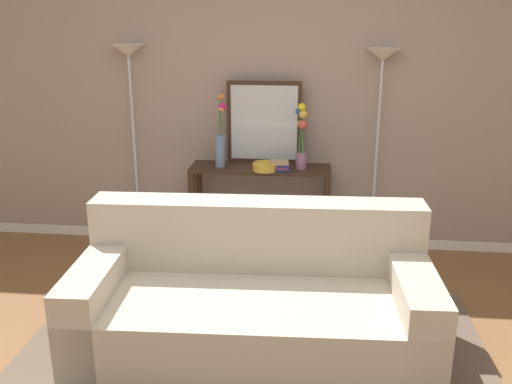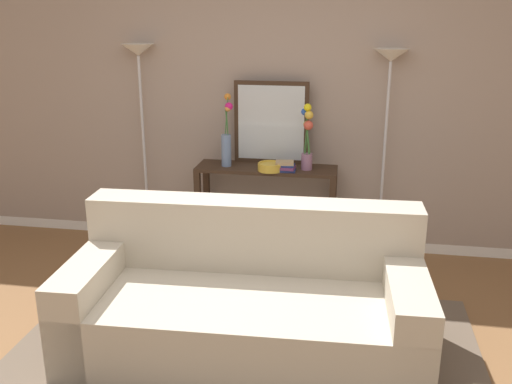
{
  "view_description": "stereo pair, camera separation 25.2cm",
  "coord_description": "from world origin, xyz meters",
  "px_view_note": "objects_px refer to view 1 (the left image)",
  "views": [
    {
      "loc": [
        0.4,
        -2.67,
        2.05
      ],
      "look_at": [
        -0.0,
        1.17,
        0.81
      ],
      "focal_mm": 39.96,
      "sensor_mm": 36.0,
      "label": 1
    },
    {
      "loc": [
        0.65,
        -2.63,
        2.05
      ],
      "look_at": [
        -0.0,
        1.17,
        0.81
      ],
      "focal_mm": 39.96,
      "sensor_mm": 36.0,
      "label": 2
    }
  ],
  "objects_px": {
    "wall_mirror": "(264,123)",
    "book_row_under_console": "(227,246)",
    "vase_tall_flowers": "(221,139)",
    "floor_lamp_left": "(131,90)",
    "couch": "(254,303)",
    "book_stack": "(279,166)",
    "vase_short_flowers": "(301,137)",
    "fruit_bowl": "(265,166)",
    "floor_lamp_right": "(380,95)",
    "console_table": "(260,195)"
  },
  "relations": [
    {
      "from": "wall_mirror",
      "to": "book_row_under_console",
      "type": "distance_m",
      "value": 1.13
    },
    {
      "from": "wall_mirror",
      "to": "vase_tall_flowers",
      "type": "relative_size",
      "value": 1.15
    },
    {
      "from": "floor_lamp_left",
      "to": "book_row_under_console",
      "type": "relative_size",
      "value": 4.59
    },
    {
      "from": "floor_lamp_left",
      "to": "couch",
      "type": "bearing_deg",
      "value": -52.29
    },
    {
      "from": "book_stack",
      "to": "book_row_under_console",
      "type": "xyz_separation_m",
      "value": [
        -0.45,
        0.09,
        -0.77
      ]
    },
    {
      "from": "vase_tall_flowers",
      "to": "book_row_under_console",
      "type": "distance_m",
      "value": 0.96
    },
    {
      "from": "floor_lamp_left",
      "to": "vase_short_flowers",
      "type": "height_order",
      "value": "floor_lamp_left"
    },
    {
      "from": "fruit_bowl",
      "to": "book_stack",
      "type": "xyz_separation_m",
      "value": [
        0.11,
        0.01,
        0.0
      ]
    },
    {
      "from": "floor_lamp_right",
      "to": "vase_short_flowers",
      "type": "bearing_deg",
      "value": -165.23
    },
    {
      "from": "console_table",
      "to": "book_row_under_console",
      "type": "distance_m",
      "value": 0.56
    },
    {
      "from": "book_stack",
      "to": "floor_lamp_left",
      "type": "bearing_deg",
      "value": 169.67
    },
    {
      "from": "floor_lamp_left",
      "to": "floor_lamp_right",
      "type": "height_order",
      "value": "floor_lamp_left"
    },
    {
      "from": "couch",
      "to": "console_table",
      "type": "relative_size",
      "value": 1.86
    },
    {
      "from": "book_stack",
      "to": "book_row_under_console",
      "type": "bearing_deg",
      "value": 168.22
    },
    {
      "from": "floor_lamp_left",
      "to": "wall_mirror",
      "type": "xyz_separation_m",
      "value": [
        1.14,
        0.0,
        -0.26
      ]
    },
    {
      "from": "vase_tall_flowers",
      "to": "book_stack",
      "type": "height_order",
      "value": "vase_tall_flowers"
    },
    {
      "from": "vase_short_flowers",
      "to": "book_stack",
      "type": "relative_size",
      "value": 2.67
    },
    {
      "from": "console_table",
      "to": "book_stack",
      "type": "relative_size",
      "value": 5.72
    },
    {
      "from": "console_table",
      "to": "book_stack",
      "type": "height_order",
      "value": "book_stack"
    },
    {
      "from": "vase_tall_flowers",
      "to": "fruit_bowl",
      "type": "relative_size",
      "value": 2.98
    },
    {
      "from": "wall_mirror",
      "to": "book_stack",
      "type": "relative_size",
      "value": 3.39
    },
    {
      "from": "couch",
      "to": "wall_mirror",
      "type": "xyz_separation_m",
      "value": [
        -0.09,
        1.59,
        0.83
      ]
    },
    {
      "from": "floor_lamp_left",
      "to": "fruit_bowl",
      "type": "distance_m",
      "value": 1.33
    },
    {
      "from": "book_row_under_console",
      "to": "console_table",
      "type": "bearing_deg",
      "value": -0.0
    },
    {
      "from": "vase_short_flowers",
      "to": "fruit_bowl",
      "type": "height_order",
      "value": "vase_short_flowers"
    },
    {
      "from": "wall_mirror",
      "to": "fruit_bowl",
      "type": "bearing_deg",
      "value": -82.39
    },
    {
      "from": "vase_short_flowers",
      "to": "book_stack",
      "type": "height_order",
      "value": "vase_short_flowers"
    },
    {
      "from": "floor_lamp_left",
      "to": "vase_short_flowers",
      "type": "xyz_separation_m",
      "value": [
        1.46,
        -0.17,
        -0.33
      ]
    },
    {
      "from": "floor_lamp_right",
      "to": "vase_short_flowers",
      "type": "height_order",
      "value": "floor_lamp_right"
    },
    {
      "from": "wall_mirror",
      "to": "book_stack",
      "type": "distance_m",
      "value": 0.42
    },
    {
      "from": "floor_lamp_right",
      "to": "fruit_bowl",
      "type": "distance_m",
      "value": 1.1
    },
    {
      "from": "vase_short_flowers",
      "to": "fruit_bowl",
      "type": "distance_m",
      "value": 0.38
    },
    {
      "from": "console_table",
      "to": "vase_short_flowers",
      "type": "xyz_separation_m",
      "value": [
        0.34,
        -0.03,
        0.52
      ]
    },
    {
      "from": "console_table",
      "to": "floor_lamp_left",
      "type": "relative_size",
      "value": 0.66
    },
    {
      "from": "vase_tall_flowers",
      "to": "console_table",
      "type": "bearing_deg",
      "value": 4.11
    },
    {
      "from": "fruit_bowl",
      "to": "couch",
      "type": "bearing_deg",
      "value": -87.65
    },
    {
      "from": "console_table",
      "to": "book_row_under_console",
      "type": "height_order",
      "value": "console_table"
    },
    {
      "from": "wall_mirror",
      "to": "vase_short_flowers",
      "type": "xyz_separation_m",
      "value": [
        0.32,
        -0.17,
        -0.08
      ]
    },
    {
      "from": "floor_lamp_right",
      "to": "fruit_bowl",
      "type": "height_order",
      "value": "floor_lamp_right"
    },
    {
      "from": "vase_short_flowers",
      "to": "wall_mirror",
      "type": "bearing_deg",
      "value": 152.54
    },
    {
      "from": "console_table",
      "to": "floor_lamp_left",
      "type": "bearing_deg",
      "value": 172.92
    },
    {
      "from": "floor_lamp_right",
      "to": "wall_mirror",
      "type": "distance_m",
      "value": 0.98
    },
    {
      "from": "vase_short_flowers",
      "to": "fruit_bowl",
      "type": "xyz_separation_m",
      "value": [
        -0.29,
        -0.08,
        -0.24
      ]
    },
    {
      "from": "book_stack",
      "to": "book_row_under_console",
      "type": "relative_size",
      "value": 0.53
    },
    {
      "from": "book_stack",
      "to": "floor_lamp_right",
      "type": "bearing_deg",
      "value": 16.23
    },
    {
      "from": "wall_mirror",
      "to": "floor_lamp_left",
      "type": "bearing_deg",
      "value": -179.91
    },
    {
      "from": "wall_mirror",
      "to": "console_table",
      "type": "bearing_deg",
      "value": -96.12
    },
    {
      "from": "console_table",
      "to": "vase_tall_flowers",
      "type": "distance_m",
      "value": 0.59
    },
    {
      "from": "couch",
      "to": "book_stack",
      "type": "xyz_separation_m",
      "value": [
        0.06,
        1.35,
        0.52
      ]
    },
    {
      "from": "floor_lamp_left",
      "to": "floor_lamp_right",
      "type": "bearing_deg",
      "value": 0.0
    }
  ]
}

